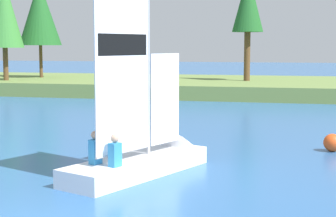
{
  "coord_description": "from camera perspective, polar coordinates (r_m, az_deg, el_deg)",
  "views": [
    {
      "loc": [
        4.47,
        -8.13,
        3.3
      ],
      "look_at": [
        0.26,
        9.67,
        1.2
      ],
      "focal_mm": 59.14,
      "sensor_mm": 36.0,
      "label": 1
    }
  ],
  "objects": [
    {
      "name": "channel_buoy",
      "position": [
        18.0,
        16.59,
        -3.39
      ],
      "size": [
        0.56,
        0.56,
        0.56
      ],
      "primitive_type": "sphere",
      "color": "#E54C19",
      "rests_on": "ground"
    },
    {
      "name": "shoreline_tree_centre",
      "position": [
        42.8,
        -13.09,
        9.58
      ],
      "size": [
        3.16,
        3.16,
        7.23
      ],
      "color": "brown",
      "rests_on": "shore_bank"
    },
    {
      "name": "shoreline_tree_midright",
      "position": [
        38.22,
        8.24,
        10.67
      ],
      "size": [
        2.11,
        2.11,
        7.34
      ],
      "color": "brown",
      "rests_on": "shore_bank"
    },
    {
      "name": "sailboat",
      "position": [
        14.75,
        -1.38,
        -4.59
      ],
      "size": [
        3.13,
        5.19,
        5.55
      ],
      "rotation": [
        0.0,
        0.0,
        1.17
      ],
      "color": "white",
      "rests_on": "ground"
    },
    {
      "name": "shoreline_tree_midleft",
      "position": [
        39.86,
        -16.55,
        9.55
      ],
      "size": [
        2.6,
        2.6,
        7.19
      ],
      "color": "brown",
      "rests_on": "shore_bank"
    },
    {
      "name": "shore_bank",
      "position": [
        38.9,
        6.69,
        2.29
      ],
      "size": [
        80.0,
        12.89,
        0.88
      ],
      "primitive_type": "cube",
      "color": "olive",
      "rests_on": "ground"
    }
  ]
}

